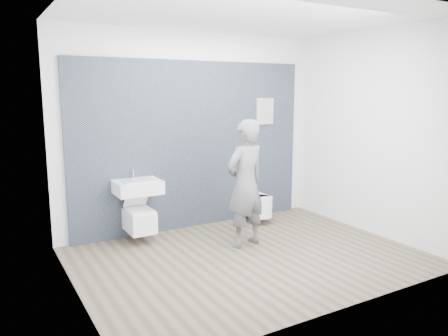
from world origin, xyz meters
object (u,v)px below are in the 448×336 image
washbasin (138,187)px  visitor (245,184)px  toilet_square (139,219)px  toilet_rounded (257,205)px

washbasin → visitor: visitor is taller
toilet_square → toilet_rounded: toilet_square is taller
visitor → washbasin: bearing=-47.2°
washbasin → toilet_square: size_ratio=1.00×
toilet_square → visitor: bearing=-35.9°
washbasin → toilet_square: 0.44m
washbasin → visitor: 1.41m
washbasin → toilet_rounded: (1.85, -0.07, -0.48)m
toilet_square → visitor: size_ratio=0.36×
toilet_square → visitor: 1.49m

